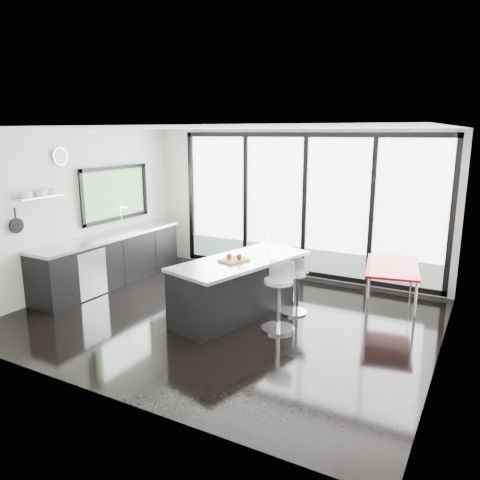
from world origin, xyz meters
The scene contains 11 objects.
floor centered at (0.00, 0.00, 0.00)m, with size 6.00×5.00×0.00m, color black.
ceiling centered at (0.00, 0.00, 2.80)m, with size 6.00×5.00×0.00m, color white.
wall_back centered at (0.27, 2.47, 1.27)m, with size 6.00×0.09×2.80m.
wall_front centered at (0.00, -2.50, 1.40)m, with size 6.00×0.00×2.80m, color silver.
wall_left centered at (-2.97, 0.27, 1.56)m, with size 0.26×5.00×2.80m.
wall_right centered at (3.00, 0.00, 1.40)m, with size 0.00×5.00×2.80m, color silver.
counter_cabinets centered at (-2.67, 0.40, 0.46)m, with size 0.69×3.24×1.36m.
island centered at (0.14, 0.15, 0.46)m, with size 1.46×2.38×1.18m.
bar_stool_near centered at (0.90, -0.04, 0.38)m, with size 0.47×0.47×0.75m, color silver.
bar_stool_far centered at (0.85, 0.65, 0.33)m, with size 0.42×0.42×0.66m, color silver.
red_table centered at (2.13, 1.52, 0.36)m, with size 0.77×1.34×0.72m, color #9F0004.
Camera 1 is at (3.41, -5.73, 2.74)m, focal length 35.00 mm.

